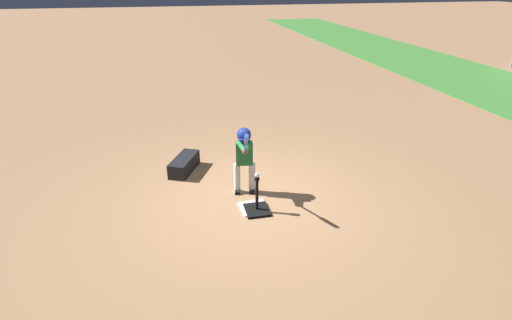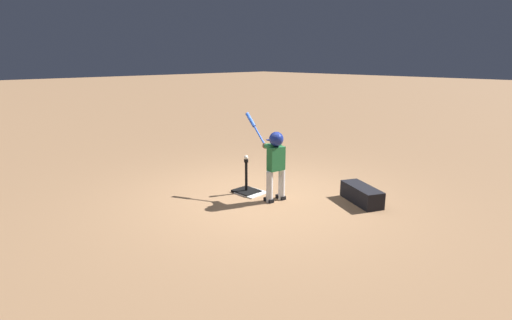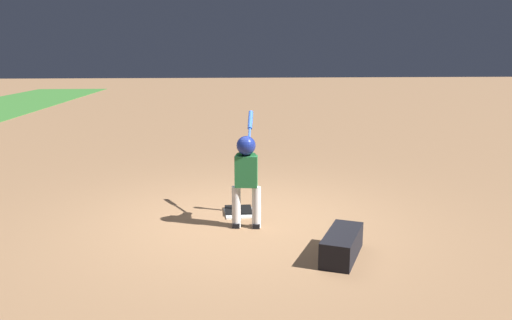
{
  "view_description": "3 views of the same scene",
  "coord_description": "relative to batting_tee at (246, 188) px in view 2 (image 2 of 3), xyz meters",
  "views": [
    {
      "loc": [
        5.65,
        -1.2,
        3.42
      ],
      "look_at": [
        0.21,
        0.04,
        0.82
      ],
      "focal_mm": 28.0,
      "sensor_mm": 36.0,
      "label": 1
    },
    {
      "loc": [
        -4.61,
        4.58,
        2.34
      ],
      "look_at": [
        -0.0,
        0.15,
        0.69
      ],
      "focal_mm": 28.0,
      "sensor_mm": 36.0,
      "label": 2
    },
    {
      "loc": [
        -6.3,
        0.36,
        2.13
      ],
      "look_at": [
        -0.26,
        -0.17,
        0.87
      ],
      "focal_mm": 35.0,
      "sensor_mm": 36.0,
      "label": 3
    }
  ],
  "objects": [
    {
      "name": "ground_plane",
      "position": [
        -0.38,
        -0.02,
        -0.08
      ],
      "size": [
        90.0,
        90.0,
        0.0
      ],
      "primitive_type": "plane",
      "color": "#99704C"
    },
    {
      "name": "equipment_bag",
      "position": [
        -1.7,
        -1.03,
        0.06
      ],
      "size": [
        0.9,
        0.65,
        0.28
      ],
      "primitive_type": "cube",
      "rotation": [
        0.0,
        0.0,
        -0.45
      ],
      "color": "black",
      "rests_on": "ground_plane"
    },
    {
      "name": "batting_tee",
      "position": [
        0.0,
        0.0,
        0.0
      ],
      "size": [
        0.42,
        0.37,
        0.61
      ],
      "color": "black",
      "rests_on": "ground_plane"
    },
    {
      "name": "batter_child",
      "position": [
        -0.62,
        -0.07,
        0.67
      ],
      "size": [
        0.98,
        0.38,
        1.4
      ],
      "color": "silver",
      "rests_on": "ground_plane"
    },
    {
      "name": "baseball",
      "position": [
        0.0,
        -0.0,
        0.56
      ],
      "size": [
        0.07,
        0.07,
        0.07
      ],
      "primitive_type": "sphere",
      "color": "white",
      "rests_on": "batting_tee"
    },
    {
      "name": "home_plate",
      "position": [
        -0.1,
        -0.03,
        -0.07
      ],
      "size": [
        0.47,
        0.47,
        0.02
      ],
      "primitive_type": "cube",
      "rotation": [
        0.0,
        0.0,
        0.07
      ],
      "color": "white",
      "rests_on": "ground_plane"
    }
  ]
}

